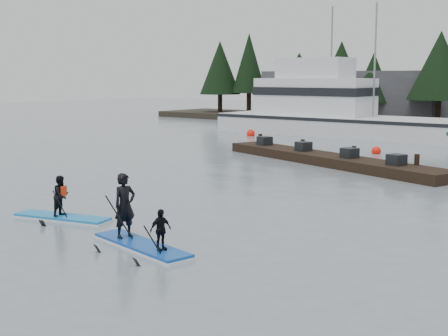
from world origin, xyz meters
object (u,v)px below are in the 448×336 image
Objects in this scene: fishing_boat_large at (334,124)px; paddleboard_duo at (136,223)px; floating_dock at (329,160)px; paddleboard_solo at (62,205)px.

fishing_boat_large is 33.95m from paddleboard_duo.
floating_dock is 16.42m from paddleboard_solo.
floating_dock is at bearing 112.90° from paddleboard_duo.
floating_dock is 4.44× the size of paddleboard_solo.
fishing_boat_large is at bearing 120.54° from paddleboard_duo.
floating_dock is at bearing 72.81° from paddleboard_solo.
paddleboard_duo is (3.70, -17.11, 0.37)m from floating_dock.
paddleboard_solo is at bearing -73.75° from floating_dock.
paddleboard_duo reaches higher than paddleboard_solo.
fishing_boat_large is 16.77m from floating_dock.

